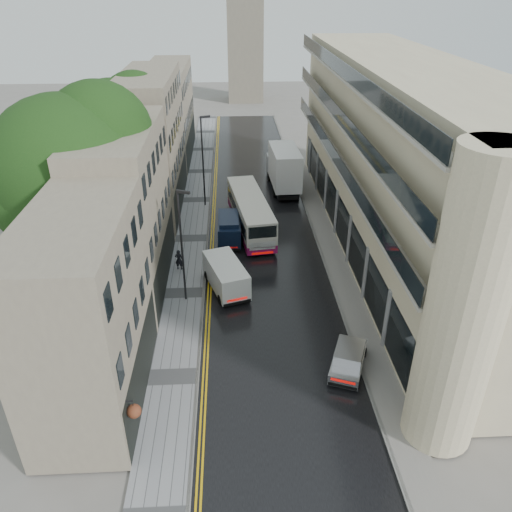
{
  "coord_description": "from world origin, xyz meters",
  "views": [
    {
      "loc": [
        -2.44,
        -9.82,
        19.07
      ],
      "look_at": [
        -0.98,
        18.0,
        3.55
      ],
      "focal_mm": 35.0,
      "sensor_mm": 36.0,
      "label": 1
    }
  ],
  "objects_px": {
    "white_lorry": "(274,175)",
    "white_van": "(220,291)",
    "navy_van": "(219,236)",
    "pedestrian": "(179,260)",
    "cream_bus": "(243,229)",
    "lamp_post_far": "(203,163)",
    "silver_hatchback": "(331,371)",
    "tree_far": "(118,148)",
    "lamp_post_near": "(182,248)",
    "tree_near": "(72,198)"
  },
  "relations": [
    {
      "from": "silver_hatchback",
      "to": "pedestrian",
      "type": "bearing_deg",
      "value": 147.65
    },
    {
      "from": "white_lorry",
      "to": "lamp_post_near",
      "type": "height_order",
      "value": "lamp_post_near"
    },
    {
      "from": "silver_hatchback",
      "to": "lamp_post_far",
      "type": "distance_m",
      "value": 25.66
    },
    {
      "from": "navy_van",
      "to": "lamp_post_far",
      "type": "xyz_separation_m",
      "value": [
        -1.46,
        8.88,
        3.13
      ]
    },
    {
      "from": "cream_bus",
      "to": "lamp_post_far",
      "type": "relative_size",
      "value": 1.27
    },
    {
      "from": "white_lorry",
      "to": "tree_near",
      "type": "bearing_deg",
      "value": -133.68
    },
    {
      "from": "tree_near",
      "to": "white_lorry",
      "type": "relative_size",
      "value": 1.62
    },
    {
      "from": "tree_near",
      "to": "cream_bus",
      "type": "height_order",
      "value": "tree_near"
    },
    {
      "from": "cream_bus",
      "to": "tree_far",
      "type": "bearing_deg",
      "value": 139.55
    },
    {
      "from": "cream_bus",
      "to": "lamp_post_far",
      "type": "xyz_separation_m",
      "value": [
        -3.41,
        8.29,
        2.83
      ]
    },
    {
      "from": "tree_near",
      "to": "lamp_post_far",
      "type": "bearing_deg",
      "value": 62.59
    },
    {
      "from": "tree_far",
      "to": "pedestrian",
      "type": "xyz_separation_m",
      "value": [
        5.75,
        -10.55,
        -5.31
      ]
    },
    {
      "from": "tree_far",
      "to": "white_lorry",
      "type": "relative_size",
      "value": 1.46
    },
    {
      "from": "silver_hatchback",
      "to": "pedestrian",
      "type": "distance_m",
      "value": 15.21
    },
    {
      "from": "white_lorry",
      "to": "silver_hatchback",
      "type": "relative_size",
      "value": 2.31
    },
    {
      "from": "white_lorry",
      "to": "navy_van",
      "type": "relative_size",
      "value": 1.89
    },
    {
      "from": "tree_far",
      "to": "white_lorry",
      "type": "height_order",
      "value": "tree_far"
    },
    {
      "from": "cream_bus",
      "to": "white_lorry",
      "type": "relative_size",
      "value": 1.24
    },
    {
      "from": "cream_bus",
      "to": "silver_hatchback",
      "type": "distance_m",
      "value": 16.51
    },
    {
      "from": "silver_hatchback",
      "to": "tree_far",
      "type": "bearing_deg",
      "value": 144.08
    },
    {
      "from": "pedestrian",
      "to": "lamp_post_far",
      "type": "relative_size",
      "value": 0.19
    },
    {
      "from": "pedestrian",
      "to": "lamp_post_far",
      "type": "height_order",
      "value": "lamp_post_far"
    },
    {
      "from": "white_van",
      "to": "pedestrian",
      "type": "distance_m",
      "value": 5.57
    },
    {
      "from": "cream_bus",
      "to": "lamp_post_far",
      "type": "bearing_deg",
      "value": 104.55
    },
    {
      "from": "tree_near",
      "to": "tree_far",
      "type": "bearing_deg",
      "value": 88.68
    },
    {
      "from": "navy_van",
      "to": "lamp_post_near",
      "type": "bearing_deg",
      "value": -106.83
    },
    {
      "from": "silver_hatchback",
      "to": "lamp_post_far",
      "type": "bearing_deg",
      "value": 128.43
    },
    {
      "from": "white_van",
      "to": "lamp_post_near",
      "type": "distance_m",
      "value": 3.82
    },
    {
      "from": "navy_van",
      "to": "pedestrian",
      "type": "bearing_deg",
      "value": -132.77
    },
    {
      "from": "lamp_post_near",
      "to": "white_van",
      "type": "bearing_deg",
      "value": 8.17
    },
    {
      "from": "silver_hatchback",
      "to": "pedestrian",
      "type": "relative_size",
      "value": 2.31
    },
    {
      "from": "white_van",
      "to": "lamp_post_far",
      "type": "height_order",
      "value": "lamp_post_far"
    },
    {
      "from": "tree_far",
      "to": "navy_van",
      "type": "distance_m",
      "value": 12.47
    },
    {
      "from": "lamp_post_near",
      "to": "lamp_post_far",
      "type": "relative_size",
      "value": 0.94
    },
    {
      "from": "silver_hatchback",
      "to": "cream_bus",
      "type": "bearing_deg",
      "value": 125.77
    },
    {
      "from": "tree_near",
      "to": "pedestrian",
      "type": "bearing_deg",
      "value": 22.05
    },
    {
      "from": "cream_bus",
      "to": "lamp_post_far",
      "type": "distance_m",
      "value": 9.4
    },
    {
      "from": "white_van",
      "to": "lamp_post_far",
      "type": "distance_m",
      "value": 17.05
    },
    {
      "from": "tree_near",
      "to": "pedestrian",
      "type": "height_order",
      "value": "tree_near"
    },
    {
      "from": "tree_near",
      "to": "cream_bus",
      "type": "bearing_deg",
      "value": 29.56
    },
    {
      "from": "tree_far",
      "to": "navy_van",
      "type": "bearing_deg",
      "value": -40.47
    },
    {
      "from": "navy_van",
      "to": "pedestrian",
      "type": "height_order",
      "value": "navy_van"
    },
    {
      "from": "navy_van",
      "to": "lamp_post_far",
      "type": "bearing_deg",
      "value": 99.38
    },
    {
      "from": "silver_hatchback",
      "to": "lamp_post_near",
      "type": "height_order",
      "value": "lamp_post_near"
    },
    {
      "from": "white_van",
      "to": "navy_van",
      "type": "distance_m",
      "value": 7.78
    },
    {
      "from": "navy_van",
      "to": "lamp_post_near",
      "type": "relative_size",
      "value": 0.58
    },
    {
      "from": "white_lorry",
      "to": "white_van",
      "type": "xyz_separation_m",
      "value": [
        -5.14,
        -18.57,
        -1.18
      ]
    },
    {
      "from": "lamp_post_far",
      "to": "cream_bus",
      "type": "bearing_deg",
      "value": -91.23
    },
    {
      "from": "tree_near",
      "to": "tree_far",
      "type": "xyz_separation_m",
      "value": [
        0.3,
        13.0,
        -0.72
      ]
    },
    {
      "from": "white_lorry",
      "to": "lamp_post_far",
      "type": "bearing_deg",
      "value": -166.88
    }
  ]
}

